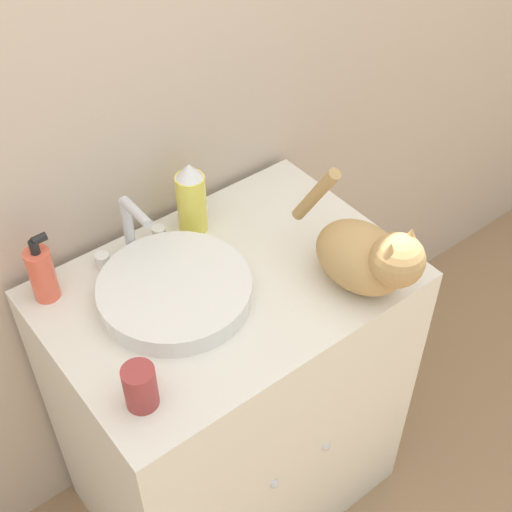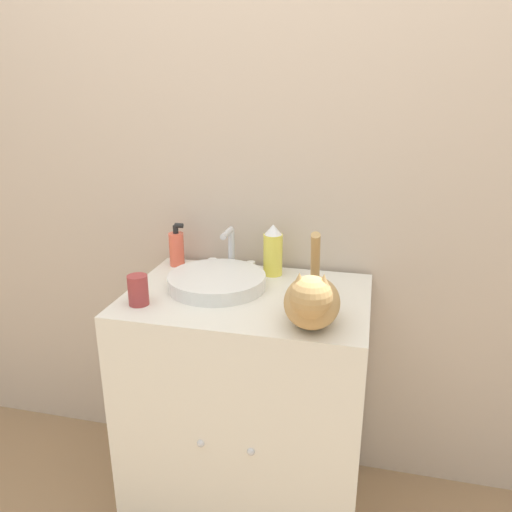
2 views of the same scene
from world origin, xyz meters
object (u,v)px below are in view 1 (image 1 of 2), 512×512
at_px(soap_bottle, 42,273).
at_px(spray_bottle, 191,198).
at_px(cat, 368,256).
at_px(cup, 140,387).

xyz_separation_m(soap_bottle, spray_bottle, (0.37, -0.01, 0.02)).
bearing_deg(cat, cup, -97.89).
bearing_deg(spray_bottle, cat, -63.89).
bearing_deg(cat, spray_bottle, -158.29).
bearing_deg(cup, soap_bottle, 92.71).
distance_m(cat, cup, 0.54).
xyz_separation_m(cat, soap_bottle, (-0.56, 0.39, -0.02)).
xyz_separation_m(soap_bottle, cup, (0.02, -0.36, -0.02)).
distance_m(soap_bottle, spray_bottle, 0.37).
relative_size(soap_bottle, cup, 1.74).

